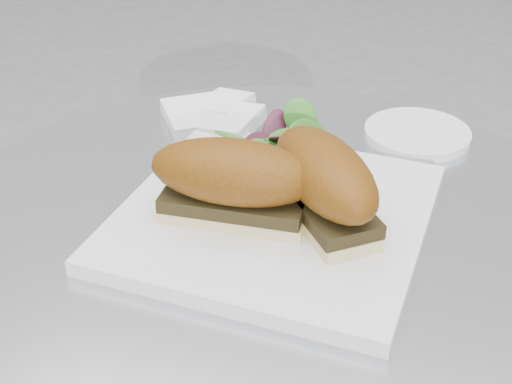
# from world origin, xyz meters

# --- Properties ---
(plate) EXTENTS (0.31, 0.31, 0.02)m
(plate) POSITION_xyz_m (0.00, 0.01, 0.74)
(plate) COLOR white
(plate) RESTS_ON table
(sandwich_left) EXTENTS (0.16, 0.08, 0.08)m
(sandwich_left) POSITION_xyz_m (-0.03, -0.01, 0.79)
(sandwich_left) COLOR beige
(sandwich_left) RESTS_ON plate
(sandwich_right) EXTENTS (0.15, 0.17, 0.08)m
(sandwich_right) POSITION_xyz_m (0.05, 0.01, 0.79)
(sandwich_right) COLOR beige
(sandwich_right) RESTS_ON plate
(salad) EXTENTS (0.12, 0.12, 0.05)m
(salad) POSITION_xyz_m (-0.02, 0.10, 0.77)
(salad) COLOR #40842B
(salad) RESTS_ON plate
(napkin) EXTENTS (0.15, 0.15, 0.02)m
(napkin) POSITION_xyz_m (-0.12, 0.19, 0.74)
(napkin) COLOR white
(napkin) RESTS_ON table
(saucer) EXTENTS (0.13, 0.13, 0.01)m
(saucer) POSITION_xyz_m (0.12, 0.24, 0.74)
(saucer) COLOR white
(saucer) RESTS_ON table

